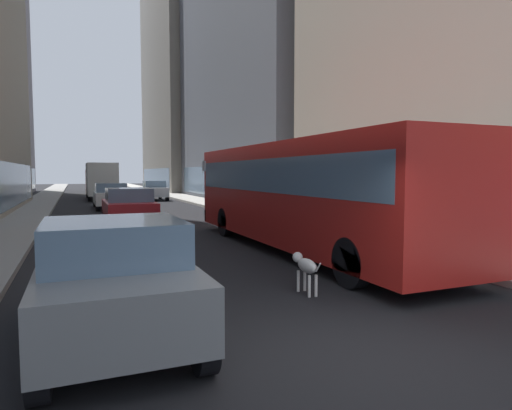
{
  "coord_description": "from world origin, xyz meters",
  "views": [
    {
      "loc": [
        -3.25,
        -4.28,
        2.23
      ],
      "look_at": [
        1.12,
        6.3,
        1.4
      ],
      "focal_mm": 30.79,
      "sensor_mm": 36.0,
      "label": 1
    }
  ],
  "objects_px": {
    "box_truck": "(101,180)",
    "car_silver_sedan": "(154,190)",
    "car_white_van": "(111,196)",
    "car_yellow_taxi": "(96,186)",
    "car_red_coupe": "(129,207)",
    "car_grey_wagon": "(114,278)",
    "transit_bus": "(301,189)",
    "dalmatian_dog": "(305,266)"
  },
  "relations": [
    {
      "from": "car_yellow_taxi",
      "to": "car_white_van",
      "type": "distance_m",
      "value": 21.26
    },
    {
      "from": "car_grey_wagon",
      "to": "box_truck",
      "type": "bearing_deg",
      "value": 87.25
    },
    {
      "from": "car_grey_wagon",
      "to": "dalmatian_dog",
      "type": "xyz_separation_m",
      "value": [
        3.46,
        0.95,
        -0.31
      ]
    },
    {
      "from": "car_silver_sedan",
      "to": "car_yellow_taxi",
      "type": "xyz_separation_m",
      "value": [
        -4.0,
        13.28,
        0.0
      ]
    },
    {
      "from": "car_yellow_taxi",
      "to": "car_silver_sedan",
      "type": "bearing_deg",
      "value": -73.24
    },
    {
      "from": "box_truck",
      "to": "car_silver_sedan",
      "type": "bearing_deg",
      "value": -32.78
    },
    {
      "from": "car_yellow_taxi",
      "to": "car_red_coupe",
      "type": "relative_size",
      "value": 1.1
    },
    {
      "from": "dalmatian_dog",
      "to": "box_truck",
      "type": "bearing_deg",
      "value": 93.3
    },
    {
      "from": "box_truck",
      "to": "car_white_van",
      "type": "bearing_deg",
      "value": -90.0
    },
    {
      "from": "car_grey_wagon",
      "to": "car_white_van",
      "type": "distance_m",
      "value": 22.76
    },
    {
      "from": "car_red_coupe",
      "to": "dalmatian_dog",
      "type": "relative_size",
      "value": 4.2
    },
    {
      "from": "transit_bus",
      "to": "dalmatian_dog",
      "type": "xyz_separation_m",
      "value": [
        -2.14,
        -4.13,
        -1.26
      ]
    },
    {
      "from": "car_white_van",
      "to": "car_grey_wagon",
      "type": "bearing_deg",
      "value": -94.03
    },
    {
      "from": "transit_bus",
      "to": "car_red_coupe",
      "type": "bearing_deg",
      "value": 117.59
    },
    {
      "from": "car_grey_wagon",
      "to": "transit_bus",
      "type": "bearing_deg",
      "value": 42.22
    },
    {
      "from": "transit_bus",
      "to": "box_truck",
      "type": "xyz_separation_m",
      "value": [
        -4.0,
        28.18,
        -0.11
      ]
    },
    {
      "from": "car_grey_wagon",
      "to": "box_truck",
      "type": "relative_size",
      "value": 0.53
    },
    {
      "from": "transit_bus",
      "to": "car_grey_wagon",
      "type": "xyz_separation_m",
      "value": [
        -5.6,
        -5.08,
        -0.96
      ]
    },
    {
      "from": "car_silver_sedan",
      "to": "car_white_van",
      "type": "bearing_deg",
      "value": -116.63
    },
    {
      "from": "car_yellow_taxi",
      "to": "dalmatian_dog",
      "type": "height_order",
      "value": "car_yellow_taxi"
    },
    {
      "from": "car_grey_wagon",
      "to": "car_silver_sedan",
      "type": "height_order",
      "value": "same"
    },
    {
      "from": "car_grey_wagon",
      "to": "box_truck",
      "type": "xyz_separation_m",
      "value": [
        1.6,
        33.26,
        0.85
      ]
    },
    {
      "from": "car_grey_wagon",
      "to": "dalmatian_dog",
      "type": "distance_m",
      "value": 3.61
    },
    {
      "from": "transit_bus",
      "to": "car_red_coupe",
      "type": "xyz_separation_m",
      "value": [
        -4.0,
        7.65,
        -0.96
      ]
    },
    {
      "from": "transit_bus",
      "to": "car_grey_wagon",
      "type": "bearing_deg",
      "value": -137.78
    },
    {
      "from": "car_silver_sedan",
      "to": "car_yellow_taxi",
      "type": "bearing_deg",
      "value": 106.76
    },
    {
      "from": "transit_bus",
      "to": "car_grey_wagon",
      "type": "distance_m",
      "value": 7.62
    },
    {
      "from": "car_grey_wagon",
      "to": "car_yellow_taxi",
      "type": "xyz_separation_m",
      "value": [
        1.6,
        43.97,
        0.0
      ]
    },
    {
      "from": "car_grey_wagon",
      "to": "car_yellow_taxi",
      "type": "bearing_deg",
      "value": 87.92
    },
    {
      "from": "car_yellow_taxi",
      "to": "car_red_coupe",
      "type": "height_order",
      "value": "same"
    },
    {
      "from": "transit_bus",
      "to": "car_silver_sedan",
      "type": "relative_size",
      "value": 2.87
    },
    {
      "from": "car_grey_wagon",
      "to": "car_white_van",
      "type": "xyz_separation_m",
      "value": [
        1.6,
        22.71,
        0.0
      ]
    },
    {
      "from": "car_red_coupe",
      "to": "car_silver_sedan",
      "type": "bearing_deg",
      "value": 77.44
    },
    {
      "from": "dalmatian_dog",
      "to": "car_grey_wagon",
      "type": "bearing_deg",
      "value": -164.67
    },
    {
      "from": "car_white_van",
      "to": "car_silver_sedan",
      "type": "bearing_deg",
      "value": 63.37
    },
    {
      "from": "car_white_van",
      "to": "box_truck",
      "type": "bearing_deg",
      "value": 90.0
    },
    {
      "from": "car_yellow_taxi",
      "to": "box_truck",
      "type": "relative_size",
      "value": 0.59
    },
    {
      "from": "transit_bus",
      "to": "dalmatian_dog",
      "type": "distance_m",
      "value": 4.82
    },
    {
      "from": "car_silver_sedan",
      "to": "box_truck",
      "type": "height_order",
      "value": "box_truck"
    },
    {
      "from": "car_white_van",
      "to": "box_truck",
      "type": "relative_size",
      "value": 0.59
    },
    {
      "from": "transit_bus",
      "to": "car_silver_sedan",
      "type": "height_order",
      "value": "transit_bus"
    },
    {
      "from": "car_red_coupe",
      "to": "dalmatian_dog",
      "type": "height_order",
      "value": "car_red_coupe"
    }
  ]
}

